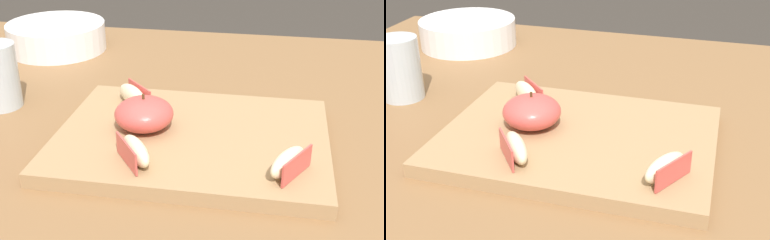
% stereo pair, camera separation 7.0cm
% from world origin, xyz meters
% --- Properties ---
extents(dining_table, '(1.19, 0.95, 0.75)m').
position_xyz_m(dining_table, '(0.00, 0.00, 0.64)').
color(dining_table, brown).
rests_on(dining_table, ground_plane).
extents(cutting_board, '(0.37, 0.28, 0.02)m').
position_xyz_m(cutting_board, '(0.01, -0.07, 0.76)').
color(cutting_board, '#A37F56').
rests_on(cutting_board, dining_table).
extents(apple_half_skin_up, '(0.08, 0.08, 0.05)m').
position_xyz_m(apple_half_skin_up, '(-0.06, -0.07, 0.79)').
color(apple_half_skin_up, '#D14C47').
rests_on(apple_half_skin_up, cutting_board).
extents(apple_wedge_left, '(0.06, 0.07, 0.03)m').
position_xyz_m(apple_wedge_left, '(-0.04, -0.16, 0.78)').
color(apple_wedge_left, beige).
rests_on(apple_wedge_left, cutting_board).
extents(apple_wedge_near_knife, '(0.06, 0.07, 0.03)m').
position_xyz_m(apple_wedge_near_knife, '(0.14, -0.15, 0.78)').
color(apple_wedge_near_knife, beige).
rests_on(apple_wedge_near_knife, cutting_board).
extents(apple_wedge_front, '(0.07, 0.07, 0.03)m').
position_xyz_m(apple_wedge_front, '(-0.09, 0.01, 0.78)').
color(apple_wedge_front, beige).
rests_on(apple_wedge_front, cutting_board).
extents(ceramic_fruit_bowl, '(0.20, 0.20, 0.06)m').
position_xyz_m(ceramic_fruit_bowl, '(-0.34, 0.29, 0.78)').
color(ceramic_fruit_bowl, white).
rests_on(ceramic_fruit_bowl, dining_table).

